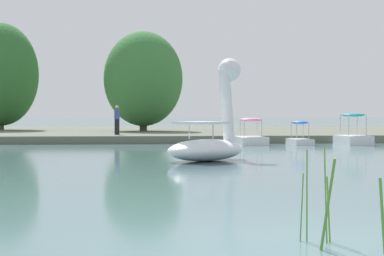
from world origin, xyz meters
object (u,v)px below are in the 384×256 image
(swan_boat, at_px, (211,136))
(person_on_path, at_px, (117,120))
(tree_willow_near_path, at_px, (2,74))
(tree_willow_overhanging, at_px, (143,79))
(pedal_boat_teal, at_px, (353,135))
(pedal_boat_blue, at_px, (300,137))
(pedal_boat_pink, at_px, (251,137))

(swan_boat, xyz_separation_m, person_on_path, (-3.90, 14.19, 0.46))
(swan_boat, bearing_deg, tree_willow_near_path, 117.19)
(swan_boat, xyz_separation_m, tree_willow_overhanging, (-2.37, 22.05, 3.33))
(pedal_boat_teal, xyz_separation_m, tree_willow_overhanging, (-11.22, 11.87, 3.70))
(person_on_path, bearing_deg, tree_willow_overhanging, 79.00)
(swan_boat, relative_size, tree_willow_near_path, 0.44)
(pedal_boat_blue, height_order, person_on_path, person_on_path)
(pedal_boat_blue, height_order, pedal_boat_teal, pedal_boat_teal)
(swan_boat, height_order, person_on_path, swan_boat)
(pedal_boat_pink, relative_size, pedal_boat_teal, 1.03)
(pedal_boat_teal, distance_m, tree_willow_overhanging, 16.75)
(pedal_boat_blue, bearing_deg, tree_willow_near_path, 141.31)
(tree_willow_overhanging, bearing_deg, pedal_boat_teal, -46.63)
(swan_boat, distance_m, pedal_boat_pink, 11.04)
(swan_boat, height_order, tree_willow_overhanging, tree_willow_overhanging)
(pedal_boat_blue, distance_m, pedal_boat_teal, 2.86)
(pedal_boat_teal, height_order, person_on_path, person_on_path)
(pedal_boat_blue, distance_m, person_on_path, 10.65)
(pedal_boat_blue, distance_m, tree_willow_overhanging, 14.86)
(tree_willow_overhanging, bearing_deg, tree_willow_near_path, 161.09)
(swan_boat, relative_size, pedal_boat_pink, 1.49)
(pedal_boat_pink, relative_size, person_on_path, 1.42)
(tree_willow_near_path, relative_size, tree_willow_overhanging, 1.14)
(pedal_boat_pink, xyz_separation_m, pedal_boat_teal, (5.48, -0.33, 0.09))
(tree_willow_near_path, bearing_deg, tree_willow_overhanging, -18.91)
(tree_willow_overhanging, xyz_separation_m, person_on_path, (-1.53, -7.86, -2.87))
(swan_boat, bearing_deg, tree_willow_overhanging, 96.14)
(pedal_boat_pink, bearing_deg, tree_willow_near_path, 137.41)
(pedal_boat_pink, relative_size, tree_willow_overhanging, 0.34)
(pedal_boat_blue, height_order, tree_willow_overhanging, tree_willow_overhanging)
(swan_boat, relative_size, pedal_boat_teal, 1.53)
(pedal_boat_pink, distance_m, tree_willow_overhanging, 13.43)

